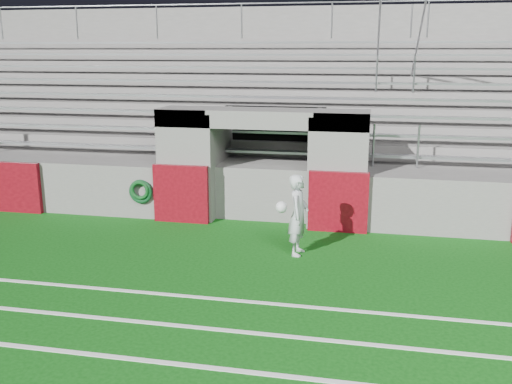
# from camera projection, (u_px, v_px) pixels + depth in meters

# --- Properties ---
(ground) EXTENTS (90.00, 90.00, 0.00)m
(ground) POSITION_uv_depth(u_px,v_px,m) (225.00, 275.00, 10.16)
(ground) COLOR #0C480E
(ground) RESTS_ON ground
(stadium_structure) EXTENTS (26.00, 8.48, 5.42)m
(stadium_structure) POSITION_uv_depth(u_px,v_px,m) (290.00, 131.00, 17.37)
(stadium_structure) COLOR #63615E
(stadium_structure) RESTS_ON ground
(goalkeeper_with_ball) EXTENTS (0.62, 0.68, 1.60)m
(goalkeeper_with_ball) POSITION_uv_depth(u_px,v_px,m) (298.00, 215.00, 11.03)
(goalkeeper_with_ball) COLOR silver
(goalkeeper_with_ball) RESTS_ON ground
(hose_coil) EXTENTS (0.58, 0.15, 0.58)m
(hose_coil) POSITION_uv_depth(u_px,v_px,m) (140.00, 191.00, 13.33)
(hose_coil) COLOR #0C3D1B
(hose_coil) RESTS_ON ground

